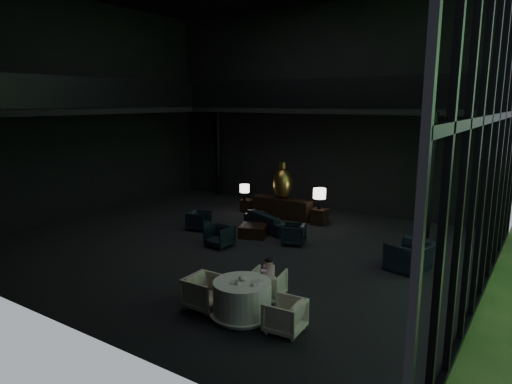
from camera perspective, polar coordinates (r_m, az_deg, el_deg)
The scene contains 34 objects.
floor at distance 14.16m, azimuth -3.04°, elevation -6.48°, with size 14.00×12.00×0.02m, color black.
wall_back at distance 18.65m, azimuth 8.06°, elevation 10.20°, with size 14.00×0.04×8.00m, color black.
wall_front at distance 9.40m, azimuth -25.92°, elevation 8.23°, with size 14.00×0.04×8.00m, color black.
wall_left at distance 18.55m, azimuth -21.08°, elevation 9.57°, with size 0.04×12.00×8.00m, color black.
curtain_wall at distance 10.87m, azimuth 27.97°, elevation 8.31°, with size 0.20×12.00×8.00m, color black, non-canonical shape.
mezzanine_left at distance 17.74m, azimuth -19.17°, elevation 9.65°, with size 2.00×12.00×0.25m, color black.
mezzanine_back at distance 17.32m, azimuth 9.63°, elevation 10.08°, with size 12.00×2.00×0.25m, color black.
railing_left at distance 16.96m, azimuth -17.20°, elevation 11.75°, with size 0.06×12.00×1.00m, color black.
railing_back at distance 16.41m, azimuth 8.24°, elevation 12.16°, with size 12.00×0.06×1.00m, color black.
column_nw at distance 21.18m, azimuth -4.78°, elevation 4.97°, with size 0.24×0.24×4.00m, color black.
column_ne at distance 15.34m, azimuth 20.89°, elevation 1.85°, with size 0.24×0.24×4.00m, color black.
console at distance 17.18m, azimuth 3.22°, elevation -2.01°, with size 2.33×0.53×0.74m, color black.
bronze_urn at distance 17.03m, azimuth 3.34°, elevation 1.14°, with size 0.73×0.73×1.36m.
side_table_left at distance 18.10m, azimuth -1.05°, elevation -1.71°, with size 0.45×0.45×0.50m, color black.
table_lamp_left at distance 17.79m, azimuth -1.43°, elevation 0.36°, with size 0.38×0.38×0.63m.
side_table_right at distance 16.43m, azimuth 7.95°, elevation -3.05°, with size 0.51×0.51×0.56m, color black.
table_lamp_right at distance 16.20m, azimuth 7.94°, elevation -0.29°, with size 0.45×0.45×0.75m.
sofa at distance 15.53m, azimuth 1.73°, elevation -3.29°, with size 2.09×0.61×0.82m, color black.
lounge_armchair_west at distance 15.70m, azimuth -7.16°, elevation -3.57°, with size 0.61×0.58×0.63m, color black.
lounge_armchair_east at distance 14.05m, azimuth 4.73°, elevation -5.31°, with size 0.61×0.57×0.62m, color black.
lounge_armchair_south at distance 13.83m, azimuth -4.60°, elevation -5.50°, with size 0.65×0.60×0.66m, color black.
window_armchair at distance 12.54m, azimuth 18.80°, elevation -6.97°, with size 1.19×0.77×1.04m, color black.
coffee_table at distance 14.84m, azimuth -0.31°, elevation -4.87°, with size 0.84×0.84×0.37m, color black.
dining_table at distance 9.52m, azimuth -1.74°, elevation -13.50°, with size 1.34×1.34×0.75m.
dining_chair_north at distance 10.30m, azimuth 1.48°, elevation -11.44°, with size 0.66×0.62×0.68m, color tan.
dining_chair_east at distance 8.97m, azimuth 3.61°, elevation -15.20°, with size 0.62×0.58×0.64m, color beige.
dining_chair_west at distance 9.91m, azimuth -6.37°, elevation -12.18°, with size 0.74×0.69×0.76m, color beige.
child at distance 10.05m, azimuth 1.63°, elevation -9.68°, with size 0.25×0.25×0.55m.
plate_a at distance 9.32m, azimuth -2.69°, elevation -11.19°, with size 0.22×0.22×0.01m, color white.
plate_b at distance 9.34m, azimuth 0.16°, elevation -11.12°, with size 0.24×0.24×0.02m, color white.
saucer at distance 9.15m, azimuth -0.18°, elevation -11.61°, with size 0.14×0.14×0.01m, color white.
coffee_cup at distance 9.12m, azimuth -0.35°, elevation -11.44°, with size 0.08×0.08×0.06m, color white.
cereal_bowl at distance 9.42m, azimuth -1.70°, elevation -10.68°, with size 0.18×0.18×0.09m, color white.
cream_pot at distance 9.20m, azimuth -2.47°, elevation -11.29°, with size 0.06×0.06×0.07m, color #99999E.
Camera 1 is at (8.07, -10.80, 4.32)m, focal length 32.00 mm.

